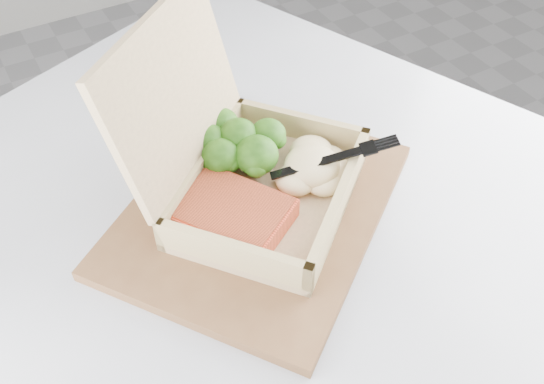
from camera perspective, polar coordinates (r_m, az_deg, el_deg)
cafe_table at (r=0.84m, az=-3.16°, el=-13.35°), size 1.14×1.14×0.76m
serving_tray at (r=0.71m, az=-1.40°, el=-1.52°), size 0.43×0.42×0.01m
takeout_container at (r=0.68m, az=-3.15°, el=3.02°), size 0.31×0.31×0.21m
salmon_fillet at (r=0.66m, az=-3.80°, el=-2.12°), size 0.14×0.15×0.02m
broccoli_pile at (r=0.73m, az=-3.16°, el=4.54°), size 0.12×0.12×0.04m
mashed_potatoes at (r=0.71m, az=3.80°, el=2.51°), size 0.11×0.09×0.04m
plastic_fork at (r=0.69m, az=2.55°, el=2.53°), size 0.15×0.07×0.03m
receipt at (r=0.82m, az=-11.04°, el=5.07°), size 0.10×0.16×0.00m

